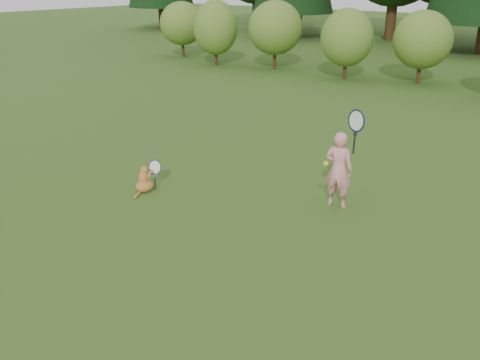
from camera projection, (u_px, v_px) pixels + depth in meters
The scene contains 5 objects.
ground at pixel (197, 235), 8.03m from camera, with size 100.00×100.00×0.00m, color #254B15.
shrub_row at pixel (471, 50), 17.05m from camera, with size 28.00×3.00×2.80m, color #567A26, non-canonical shape.
child at pixel (339, 168), 8.80m from camera, with size 0.74×0.40×1.95m.
cat at pixel (145, 178), 9.60m from camera, with size 0.38×0.72×0.64m.
tennis_ball at pixel (326, 164), 7.91m from camera, with size 0.08×0.08×0.08m.
Camera 1 is at (4.96, -5.24, 3.67)m, focal length 40.00 mm.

